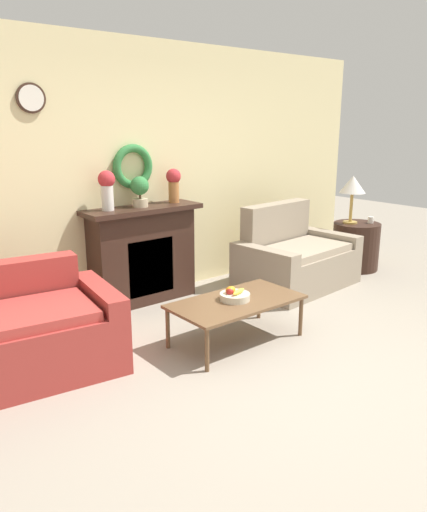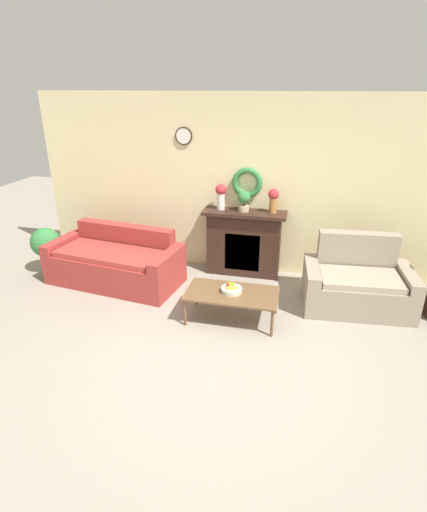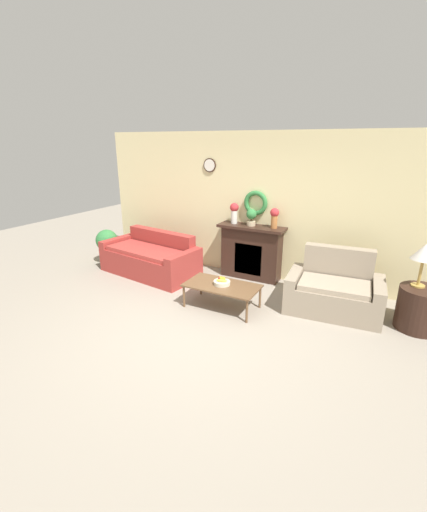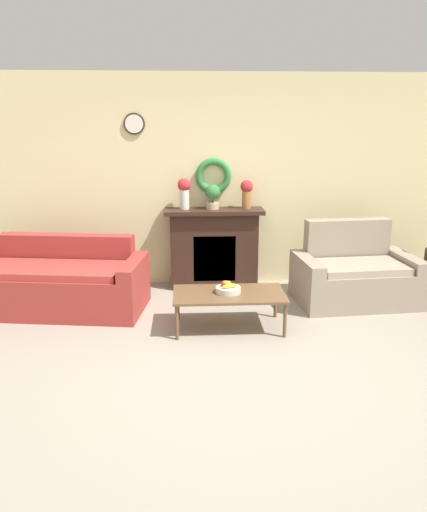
{
  "view_description": "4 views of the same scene",
  "coord_description": "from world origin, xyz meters",
  "px_view_note": "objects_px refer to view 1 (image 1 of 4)",
  "views": [
    {
      "loc": [
        -2.68,
        -2.08,
        1.87
      ],
      "look_at": [
        0.05,
        1.28,
        0.71
      ],
      "focal_mm": 35.0,
      "sensor_mm": 36.0,
      "label": 1
    },
    {
      "loc": [
        0.81,
        -3.4,
        2.78
      ],
      "look_at": [
        -0.29,
        1.29,
        0.71
      ],
      "focal_mm": 28.0,
      "sensor_mm": 36.0,
      "label": 2
    },
    {
      "loc": [
        2.22,
        -3.46,
        2.51
      ],
      "look_at": [
        -0.28,
        1.25,
        0.72
      ],
      "focal_mm": 24.0,
      "sensor_mm": 36.0,
      "label": 3
    },
    {
      "loc": [
        -0.4,
        -3.93,
        2.09
      ],
      "look_at": [
        -0.11,
        1.4,
        0.66
      ],
      "focal_mm": 35.0,
      "sensor_mm": 36.0,
      "label": 4
    }
  ],
  "objects_px": {
    "side_table_by_loveseat": "(356,246)",
    "mug": "(371,220)",
    "coffee_table": "(236,303)",
    "vase_on_mantel_left": "(107,187)",
    "vase_on_mantel_right": "(174,183)",
    "potted_plant_on_mantel": "(140,190)",
    "table_lamp": "(353,186)",
    "fruit_bowl": "(234,295)",
    "fireplace": "(143,254)",
    "loveseat_right": "(295,259)"
  },
  "relations": [
    {
      "from": "side_table_by_loveseat",
      "to": "mug",
      "type": "height_order",
      "value": "mug"
    },
    {
      "from": "vase_on_mantel_left",
      "to": "vase_on_mantel_right",
      "type": "xyz_separation_m",
      "value": [
        0.79,
        0.0,
        -0.02
      ]
    },
    {
      "from": "coffee_table",
      "to": "mug",
      "type": "xyz_separation_m",
      "value": [
        2.86,
        0.61,
        0.3
      ]
    },
    {
      "from": "loveseat_right",
      "to": "side_table_by_loveseat",
      "type": "height_order",
      "value": "loveseat_right"
    },
    {
      "from": "loveseat_right",
      "to": "side_table_by_loveseat",
      "type": "xyz_separation_m",
      "value": [
        1.15,
        -0.03,
        -0.01
      ]
    },
    {
      "from": "vase_on_mantel_left",
      "to": "vase_on_mantel_right",
      "type": "height_order",
      "value": "vase_on_mantel_left"
    },
    {
      "from": "coffee_table",
      "to": "vase_on_mantel_right",
      "type": "xyz_separation_m",
      "value": [
        0.33,
        1.41,
        0.89
      ]
    },
    {
      "from": "coffee_table",
      "to": "side_table_by_loveseat",
      "type": "height_order",
      "value": "side_table_by_loveseat"
    },
    {
      "from": "coffee_table",
      "to": "side_table_by_loveseat",
      "type": "xyz_separation_m",
      "value": [
        2.72,
        0.71,
        -0.05
      ]
    },
    {
      "from": "fruit_bowl",
      "to": "vase_on_mantel_left",
      "type": "height_order",
      "value": "vase_on_mantel_left"
    },
    {
      "from": "mug",
      "to": "vase_on_mantel_left",
      "type": "relative_size",
      "value": 0.21
    },
    {
      "from": "fruit_bowl",
      "to": "mug",
      "type": "relative_size",
      "value": 3.15
    },
    {
      "from": "potted_plant_on_mantel",
      "to": "side_table_by_loveseat",
      "type": "bearing_deg",
      "value": -13.41
    },
    {
      "from": "loveseat_right",
      "to": "fireplace",
      "type": "bearing_deg",
      "value": 153.66
    },
    {
      "from": "coffee_table",
      "to": "fireplace",
      "type": "bearing_deg",
      "value": 93.29
    },
    {
      "from": "mug",
      "to": "side_table_by_loveseat",
      "type": "bearing_deg",
      "value": 142.13
    },
    {
      "from": "potted_plant_on_mantel",
      "to": "loveseat_right",
      "type": "bearing_deg",
      "value": -21.16
    },
    {
      "from": "loveseat_right",
      "to": "side_table_by_loveseat",
      "type": "relative_size",
      "value": 2.39
    },
    {
      "from": "coffee_table",
      "to": "potted_plant_on_mantel",
      "type": "distance_m",
      "value": 1.63
    },
    {
      "from": "fireplace",
      "to": "potted_plant_on_mantel",
      "type": "bearing_deg",
      "value": -140.03
    },
    {
      "from": "vase_on_mantel_left",
      "to": "side_table_by_loveseat",
      "type": "bearing_deg",
      "value": -12.3
    },
    {
      "from": "loveseat_right",
      "to": "vase_on_mantel_right",
      "type": "relative_size",
      "value": 4.0
    },
    {
      "from": "fruit_bowl",
      "to": "table_lamp",
      "type": "height_order",
      "value": "table_lamp"
    },
    {
      "from": "coffee_table",
      "to": "mug",
      "type": "bearing_deg",
      "value": 12.03
    },
    {
      "from": "vase_on_mantel_left",
      "to": "fireplace",
      "type": "bearing_deg",
      "value": -0.86
    },
    {
      "from": "vase_on_mantel_right",
      "to": "potted_plant_on_mantel",
      "type": "relative_size",
      "value": 1.16
    },
    {
      "from": "coffee_table",
      "to": "vase_on_mantel_left",
      "type": "distance_m",
      "value": 1.73
    },
    {
      "from": "mug",
      "to": "vase_on_mantel_right",
      "type": "bearing_deg",
      "value": 162.46
    },
    {
      "from": "loveseat_right",
      "to": "mug",
      "type": "relative_size",
      "value": 17.47
    },
    {
      "from": "fireplace",
      "to": "side_table_by_loveseat",
      "type": "xyz_separation_m",
      "value": [
        2.8,
        -0.69,
        -0.22
      ]
    },
    {
      "from": "side_table_by_loveseat",
      "to": "potted_plant_on_mantel",
      "type": "relative_size",
      "value": 1.95
    },
    {
      "from": "fireplace",
      "to": "coffee_table",
      "type": "relative_size",
      "value": 1.09
    },
    {
      "from": "side_table_by_loveseat",
      "to": "mug",
      "type": "bearing_deg",
      "value": -37.87
    },
    {
      "from": "mug",
      "to": "vase_on_mantel_left",
      "type": "distance_m",
      "value": 3.46
    },
    {
      "from": "fruit_bowl",
      "to": "mug",
      "type": "distance_m",
      "value": 2.94
    },
    {
      "from": "table_lamp",
      "to": "fireplace",
      "type": "bearing_deg",
      "value": 167.06
    },
    {
      "from": "table_lamp",
      "to": "side_table_by_loveseat",
      "type": "bearing_deg",
      "value": -38.66
    },
    {
      "from": "side_table_by_loveseat",
      "to": "vase_on_mantel_right",
      "type": "distance_m",
      "value": 2.66
    },
    {
      "from": "side_table_by_loveseat",
      "to": "vase_on_mantel_left",
      "type": "distance_m",
      "value": 3.39
    },
    {
      "from": "loveseat_right",
      "to": "table_lamp",
      "type": "height_order",
      "value": "table_lamp"
    },
    {
      "from": "fireplace",
      "to": "fruit_bowl",
      "type": "relative_size",
      "value": 4.79
    },
    {
      "from": "side_table_by_loveseat",
      "to": "vase_on_mantel_left",
      "type": "height_order",
      "value": "vase_on_mantel_left"
    },
    {
      "from": "fireplace",
      "to": "coffee_table",
      "type": "height_order",
      "value": "fireplace"
    },
    {
      "from": "fireplace",
      "to": "table_lamp",
      "type": "bearing_deg",
      "value": -12.94
    },
    {
      "from": "coffee_table",
      "to": "potted_plant_on_mantel",
      "type": "bearing_deg",
      "value": 94.03
    },
    {
      "from": "fruit_bowl",
      "to": "mug",
      "type": "bearing_deg",
      "value": 11.64
    },
    {
      "from": "mug",
      "to": "potted_plant_on_mantel",
      "type": "distance_m",
      "value": 3.1
    },
    {
      "from": "side_table_by_loveseat",
      "to": "table_lamp",
      "type": "relative_size",
      "value": 1.0
    },
    {
      "from": "fruit_bowl",
      "to": "potted_plant_on_mantel",
      "type": "distance_m",
      "value": 1.58
    },
    {
      "from": "mug",
      "to": "vase_on_mantel_left",
      "type": "height_order",
      "value": "vase_on_mantel_left"
    }
  ]
}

